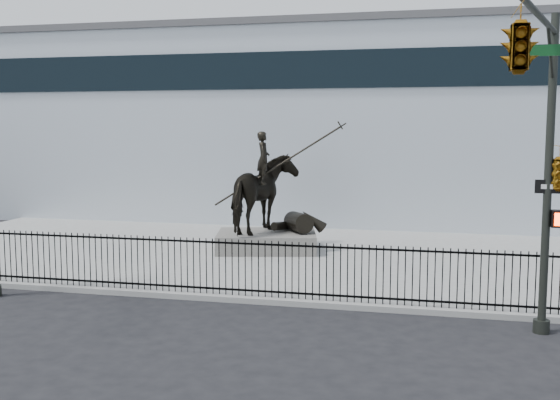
# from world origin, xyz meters

# --- Properties ---
(ground) EXTENTS (120.00, 120.00, 0.00)m
(ground) POSITION_xyz_m (0.00, 0.00, 0.00)
(ground) COLOR black
(ground) RESTS_ON ground
(plaza) EXTENTS (30.00, 12.00, 0.15)m
(plaza) POSITION_xyz_m (0.00, 7.00, 0.07)
(plaza) COLOR gray
(plaza) RESTS_ON ground
(building) EXTENTS (44.00, 14.00, 9.00)m
(building) POSITION_xyz_m (0.00, 20.00, 4.50)
(building) COLOR silver
(building) RESTS_ON ground
(picket_fence) EXTENTS (22.10, 0.10, 1.50)m
(picket_fence) POSITION_xyz_m (0.00, 1.25, 0.90)
(picket_fence) COLOR black
(picket_fence) RESTS_ON plaza
(statue_plinth) EXTENTS (3.94, 3.12, 0.66)m
(statue_plinth) POSITION_xyz_m (-1.21, 7.52, 0.48)
(statue_plinth) COLOR #56544F
(statue_plinth) RESTS_ON plaza
(equestrian_statue) EXTENTS (4.39, 3.22, 3.80)m
(equestrian_statue) POSITION_xyz_m (-1.15, 7.53, 2.18)
(equestrian_statue) COLOR black
(equestrian_statue) RESTS_ON statue_plinth
(traffic_signal_right) EXTENTS (2.17, 6.86, 7.00)m
(traffic_signal_right) POSITION_xyz_m (6.47, -2.00, 4.85)
(traffic_signal_right) COLOR black
(traffic_signal_right) RESTS_ON ground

